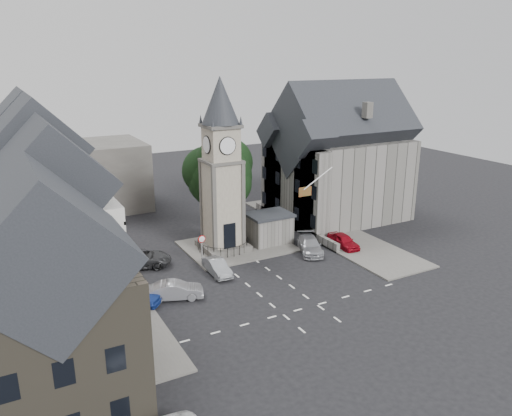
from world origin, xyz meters
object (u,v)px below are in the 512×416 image
car_west_blue (131,295)px  clock_tower (222,167)px  pedestrian (291,227)px  car_east_red (343,241)px  stone_shelter (269,228)px

car_west_blue → clock_tower: bearing=-19.0°
clock_tower → pedestrian: 10.80m
car_east_red → clock_tower: bearing=157.9°
stone_shelter → car_west_blue: stone_shelter is taller
clock_tower → pedestrian: bearing=3.8°
stone_shelter → car_east_red: stone_shelter is taller
car_west_blue → pedestrian: 20.13m
car_west_blue → pedestrian: bearing=-30.0°
car_east_red → pedestrian: bearing=118.1°
stone_shelter → car_east_red: 7.36m
clock_tower → car_east_red: clock_tower is taller
clock_tower → stone_shelter: size_ratio=3.78×
clock_tower → pedestrian: size_ratio=9.18×
clock_tower → pedestrian: (8.00, 0.52, -7.23)m
clock_tower → car_west_blue: clock_tower is taller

